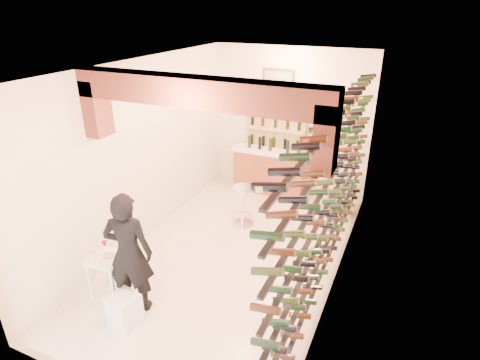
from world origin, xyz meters
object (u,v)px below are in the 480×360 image
(tasting_table, at_px, (108,264))
(white_stool, at_px, (125,310))
(person, at_px, (129,253))
(back_counter, at_px, (270,170))
(chrome_barstool, at_px, (243,203))
(wine_rack, at_px, (328,190))
(crate_lower, at_px, (336,207))

(tasting_table, xyz_separation_m, white_stool, (0.56, -0.37, -0.34))
(tasting_table, height_order, person, person)
(tasting_table, distance_m, person, 0.58)
(back_counter, relative_size, person, 0.94)
(tasting_table, relative_size, chrome_barstool, 1.01)
(wine_rack, bearing_deg, tasting_table, -148.34)
(wine_rack, relative_size, crate_lower, 11.26)
(chrome_barstool, bearing_deg, white_stool, -97.39)
(chrome_barstool, bearing_deg, person, -100.17)
(chrome_barstool, bearing_deg, crate_lower, 37.31)
(white_stool, xyz_separation_m, person, (-0.09, 0.33, 0.68))
(wine_rack, height_order, crate_lower, wine_rack)
(tasting_table, distance_m, white_stool, 0.75)
(chrome_barstool, distance_m, crate_lower, 2.02)
(back_counter, distance_m, chrome_barstool, 1.66)
(white_stool, bearing_deg, crate_lower, 65.04)
(crate_lower, bearing_deg, tasting_table, -123.14)
(wine_rack, bearing_deg, chrome_barstool, 150.96)
(wine_rack, relative_size, person, 3.14)
(back_counter, height_order, chrome_barstool, back_counter)
(back_counter, relative_size, tasting_table, 2.04)
(wine_rack, xyz_separation_m, white_stool, (-2.18, -2.06, -1.32))
(chrome_barstool, relative_size, crate_lower, 1.62)
(person, bearing_deg, back_counter, -113.86)
(back_counter, bearing_deg, white_stool, -94.26)
(white_stool, relative_size, chrome_barstool, 0.55)
(chrome_barstool, height_order, crate_lower, chrome_barstool)
(person, xyz_separation_m, crate_lower, (2.07, 3.93, -0.75))
(wine_rack, bearing_deg, person, -142.75)
(wine_rack, distance_m, back_counter, 3.38)
(back_counter, relative_size, crate_lower, 3.36)
(person, bearing_deg, wine_rack, -160.84)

